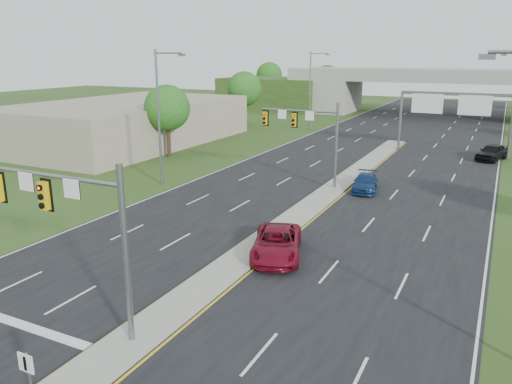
{
  "coord_description": "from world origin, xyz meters",
  "views": [
    {
      "loc": [
        11.71,
        -12.94,
        10.64
      ],
      "look_at": [
        -0.53,
        11.71,
        3.0
      ],
      "focal_mm": 35.0,
      "sensor_mm": 36.0,
      "label": 1
    }
  ],
  "objects_px": {
    "car_far_b": "(365,183)",
    "car_far_c": "(492,152)",
    "overpass": "(432,96)",
    "sign_gantry": "(453,106)",
    "signal_mast_near": "(75,217)",
    "signal_mast_far": "(310,130)",
    "keep_right_sign": "(28,374)",
    "car_far_a": "(277,243)"
  },
  "relations": [
    {
      "from": "keep_right_sign",
      "to": "signal_mast_near",
      "type": "bearing_deg",
      "value": 116.94
    },
    {
      "from": "overpass",
      "to": "car_far_b",
      "type": "relative_size",
      "value": 17.91
    },
    {
      "from": "keep_right_sign",
      "to": "car_far_b",
      "type": "bearing_deg",
      "value": 85.56
    },
    {
      "from": "car_far_a",
      "to": "car_far_b",
      "type": "xyz_separation_m",
      "value": [
        0.84,
        15.5,
        -0.11
      ]
    },
    {
      "from": "signal_mast_far",
      "to": "car_far_a",
      "type": "bearing_deg",
      "value": -75.72
    },
    {
      "from": "overpass",
      "to": "keep_right_sign",
      "type": "bearing_deg",
      "value": -90.0
    },
    {
      "from": "sign_gantry",
      "to": "overpass",
      "type": "bearing_deg",
      "value": 100.79
    },
    {
      "from": "signal_mast_near",
      "to": "sign_gantry",
      "type": "distance_m",
      "value": 45.88
    },
    {
      "from": "signal_mast_near",
      "to": "signal_mast_far",
      "type": "xyz_separation_m",
      "value": [
        0.0,
        25.0,
        0.0
      ]
    },
    {
      "from": "keep_right_sign",
      "to": "car_far_c",
      "type": "relative_size",
      "value": 0.45
    },
    {
      "from": "car_far_b",
      "to": "car_far_c",
      "type": "relative_size",
      "value": 0.91
    },
    {
      "from": "signal_mast_near",
      "to": "car_far_a",
      "type": "distance_m",
      "value": 11.58
    },
    {
      "from": "signal_mast_far",
      "to": "car_far_b",
      "type": "bearing_deg",
      "value": 8.88
    },
    {
      "from": "sign_gantry",
      "to": "overpass",
      "type": "relative_size",
      "value": 0.14
    },
    {
      "from": "sign_gantry",
      "to": "keep_right_sign",
      "type": "bearing_deg",
      "value": -97.7
    },
    {
      "from": "overpass",
      "to": "car_far_b",
      "type": "distance_m",
      "value": 54.48
    },
    {
      "from": "car_far_a",
      "to": "car_far_c",
      "type": "relative_size",
      "value": 1.11
    },
    {
      "from": "sign_gantry",
      "to": "car_far_b",
      "type": "distance_m",
      "value": 20.28
    },
    {
      "from": "keep_right_sign",
      "to": "sign_gantry",
      "type": "xyz_separation_m",
      "value": [
        6.68,
        49.45,
        3.72
      ]
    },
    {
      "from": "sign_gantry",
      "to": "car_far_c",
      "type": "distance_m",
      "value": 6.35
    },
    {
      "from": "keep_right_sign",
      "to": "car_far_c",
      "type": "height_order",
      "value": "keep_right_sign"
    },
    {
      "from": "signal_mast_far",
      "to": "car_far_c",
      "type": "relative_size",
      "value": 1.43
    },
    {
      "from": "overpass",
      "to": "car_far_c",
      "type": "relative_size",
      "value": 16.37
    },
    {
      "from": "keep_right_sign",
      "to": "sign_gantry",
      "type": "height_order",
      "value": "sign_gantry"
    },
    {
      "from": "keep_right_sign",
      "to": "car_far_a",
      "type": "xyz_separation_m",
      "value": [
        1.5,
        14.67,
        -0.74
      ]
    },
    {
      "from": "signal_mast_near",
      "to": "overpass",
      "type": "height_order",
      "value": "overpass"
    },
    {
      "from": "signal_mast_near",
      "to": "sign_gantry",
      "type": "relative_size",
      "value": 0.6
    },
    {
      "from": "signal_mast_far",
      "to": "sign_gantry",
      "type": "relative_size",
      "value": 0.6
    },
    {
      "from": "car_far_a",
      "to": "car_far_c",
      "type": "height_order",
      "value": "car_far_c"
    },
    {
      "from": "sign_gantry",
      "to": "car_far_c",
      "type": "relative_size",
      "value": 2.37
    },
    {
      "from": "car_far_c",
      "to": "signal_mast_near",
      "type": "bearing_deg",
      "value": -88.98
    },
    {
      "from": "overpass",
      "to": "sign_gantry",
      "type": "bearing_deg",
      "value": -79.21
    },
    {
      "from": "signal_mast_near",
      "to": "car_far_b",
      "type": "relative_size",
      "value": 1.57
    },
    {
      "from": "keep_right_sign",
      "to": "car_far_c",
      "type": "distance_m",
      "value": 49.13
    },
    {
      "from": "car_far_b",
      "to": "signal_mast_near",
      "type": "bearing_deg",
      "value": -109.93
    },
    {
      "from": "signal_mast_near",
      "to": "overpass",
      "type": "relative_size",
      "value": 0.09
    },
    {
      "from": "car_far_b",
      "to": "signal_mast_far",
      "type": "bearing_deg",
      "value": 179.1
    },
    {
      "from": "signal_mast_far",
      "to": "overpass",
      "type": "bearing_deg",
      "value": 87.65
    },
    {
      "from": "signal_mast_near",
      "to": "car_far_a",
      "type": "xyz_separation_m",
      "value": [
        3.76,
        10.22,
        -3.95
      ]
    },
    {
      "from": "signal_mast_far",
      "to": "car_far_a",
      "type": "relative_size",
      "value": 1.29
    },
    {
      "from": "signal_mast_near",
      "to": "keep_right_sign",
      "type": "xyz_separation_m",
      "value": [
        2.26,
        -4.45,
        -3.21
      ]
    },
    {
      "from": "signal_mast_far",
      "to": "car_far_c",
      "type": "distance_m",
      "value": 23.03
    }
  ]
}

